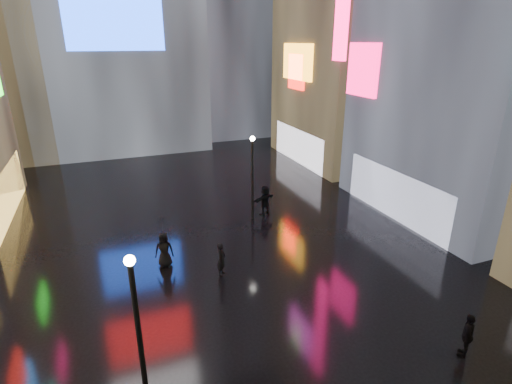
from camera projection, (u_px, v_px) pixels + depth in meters
ground at (207, 226)px, 23.73m from camera, size 140.00×140.00×0.00m
lamp_near at (138, 327)px, 10.97m from camera, size 0.30×0.30×5.20m
lamp_far at (253, 173)px, 23.66m from camera, size 0.30×0.30×5.20m
pedestrian_3 at (467, 335)px, 13.71m from camera, size 1.05×0.90×1.69m
pedestrian_4 at (164, 250)px, 19.20m from camera, size 0.99×0.76×1.79m
pedestrian_5 at (265, 200)px, 25.04m from camera, size 1.83×1.18×1.89m
pedestrian_6 at (221, 259)px, 18.53m from camera, size 0.67×0.71×1.64m
umbrella_2 at (162, 225)px, 18.73m from camera, size 0.99×0.97×0.83m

